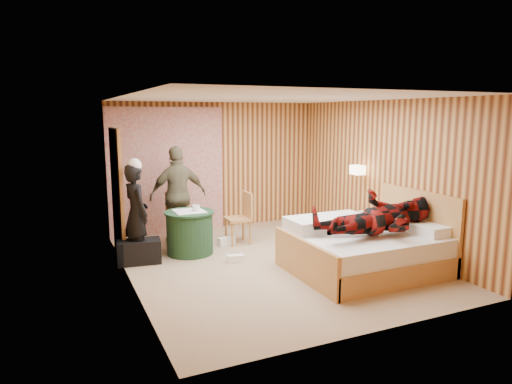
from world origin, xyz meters
name	(u,v)px	position (x,y,z in m)	size (l,w,h in m)	color
floor	(270,263)	(0.00, 0.00, 0.00)	(4.20, 5.00, 0.01)	tan
ceiling	(271,98)	(0.00, 0.00, 2.50)	(4.20, 5.00, 0.01)	white
wall_back	(216,166)	(0.00, 2.50, 1.25)	(4.20, 0.02, 2.50)	#E7AB58
wall_left	(127,192)	(-2.10, 0.00, 1.25)	(0.02, 5.00, 2.50)	#E7AB58
wall_right	(382,175)	(2.10, 0.00, 1.25)	(0.02, 5.00, 2.50)	#E7AB58
curtain	(167,171)	(-1.00, 2.43, 1.20)	(2.20, 0.08, 2.40)	beige
doorway	(117,193)	(-2.06, 1.40, 1.02)	(0.06, 0.90, 2.05)	black
wall_lamp	(358,170)	(1.92, 0.45, 1.30)	(0.26, 0.24, 0.16)	gold
bed	(366,249)	(1.12, -0.88, 0.33)	(2.09, 1.65, 1.13)	tan
nightstand	(365,232)	(1.88, 0.11, 0.26)	(0.39, 0.53, 0.51)	tan
round_table	(190,232)	(-0.99, 0.97, 0.36)	(0.81, 0.81, 0.72)	#214829
chair_far	(179,214)	(-1.00, 1.62, 0.54)	(0.43, 0.43, 0.93)	tan
chair_near	(242,214)	(0.03, 1.21, 0.53)	(0.42, 0.42, 0.91)	tan
duffel_bag	(139,252)	(-1.85, 0.81, 0.18)	(0.65, 0.34, 0.37)	black
sneaker_left	(226,241)	(-0.27, 1.20, 0.07)	(0.31, 0.13, 0.14)	white
sneaker_right	(235,259)	(-0.49, 0.24, 0.06)	(0.26, 0.11, 0.11)	white
woman_standing	(136,213)	(-1.85, 0.90, 0.77)	(0.56, 0.37, 1.53)	black
man_at_table	(178,195)	(-0.99, 1.65, 0.86)	(1.01, 0.42, 1.72)	brown
man_on_bed	(380,206)	(1.15, -1.11, 1.00)	(1.77, 0.67, 0.86)	maroon
book_lower	(368,218)	(1.88, 0.06, 0.52)	(0.17, 0.22, 0.02)	white
book_upper	(368,217)	(1.88, 0.06, 0.54)	(0.16, 0.22, 0.02)	white
cup_nightstand	(361,214)	(1.88, 0.24, 0.56)	(0.10, 0.10, 0.09)	white
cup_table	(196,208)	(-0.89, 0.92, 0.77)	(0.12, 0.12, 0.10)	white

